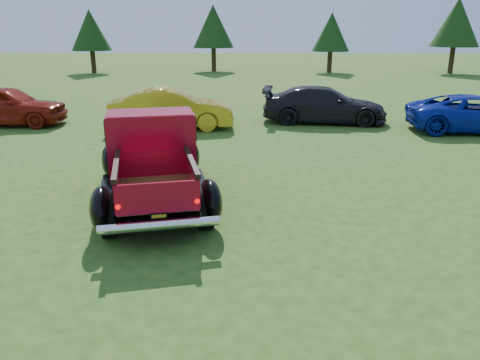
{
  "coord_description": "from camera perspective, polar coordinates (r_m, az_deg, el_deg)",
  "views": [
    {
      "loc": [
        0.42,
        -7.09,
        3.26
      ],
      "look_at": [
        0.16,
        0.2,
        0.88
      ],
      "focal_mm": 35.0,
      "sensor_mm": 36.0,
      "label": 1
    }
  ],
  "objects": [
    {
      "name": "ground",
      "position": [
        7.81,
        -1.25,
        -6.63
      ],
      "size": [
        120.0,
        120.0,
        0.0
      ],
      "primitive_type": "plane",
      "color": "#244D16",
      "rests_on": "ground"
    },
    {
      "name": "tree_west",
      "position": [
        38.17,
        -17.78,
        16.99
      ],
      "size": [
        2.94,
        2.94,
        4.6
      ],
      "color": "#332114",
      "rests_on": "ground"
    },
    {
      "name": "tree_mid_left",
      "position": [
        38.24,
        -3.28,
        18.18
      ],
      "size": [
        3.2,
        3.2,
        5.0
      ],
      "color": "#332114",
      "rests_on": "ground"
    },
    {
      "name": "tree_mid_right",
      "position": [
        37.51,
        11.07,
        17.27
      ],
      "size": [
        2.82,
        2.82,
        4.4
      ],
      "color": "#332114",
      "rests_on": "ground"
    },
    {
      "name": "tree_east",
      "position": [
        39.39,
        24.9,
        17.03
      ],
      "size": [
        3.46,
        3.46,
        5.4
      ],
      "color": "#332114",
      "rests_on": "ground"
    },
    {
      "name": "pickup_truck",
      "position": [
        9.48,
        -10.64,
        2.79
      ],
      "size": [
        3.08,
        4.92,
        1.72
      ],
      "rotation": [
        0.0,
        0.0,
        0.25
      ],
      "color": "black",
      "rests_on": "ground"
    },
    {
      "name": "show_car_red",
      "position": [
        18.41,
        -26.73,
        8.12
      ],
      "size": [
        4.14,
        1.79,
        1.39
      ],
      "primitive_type": "imported",
      "rotation": [
        0.0,
        0.0,
        1.61
      ],
      "color": "maroon",
      "rests_on": "ground"
    },
    {
      "name": "show_car_yellow",
      "position": [
        16.06,
        -8.29,
        8.58
      ],
      "size": [
        4.22,
        1.85,
        1.35
      ],
      "primitive_type": "imported",
      "rotation": [
        0.0,
        0.0,
        1.68
      ],
      "color": "gold",
      "rests_on": "ground"
    },
    {
      "name": "show_car_grey",
      "position": [
        17.28,
        10.21,
        9.02
      ],
      "size": [
        4.53,
        2.16,
        1.28
      ],
      "primitive_type": "imported",
      "rotation": [
        0.0,
        0.0,
        1.49
      ],
      "color": "black",
      "rests_on": "ground"
    },
    {
      "name": "show_car_blue",
      "position": [
        17.26,
        26.82,
        7.23
      ],
      "size": [
        4.38,
        2.17,
        1.19
      ],
      "primitive_type": "imported",
      "rotation": [
        0.0,
        0.0,
        1.53
      ],
      "color": "#0E209D",
      "rests_on": "ground"
    }
  ]
}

